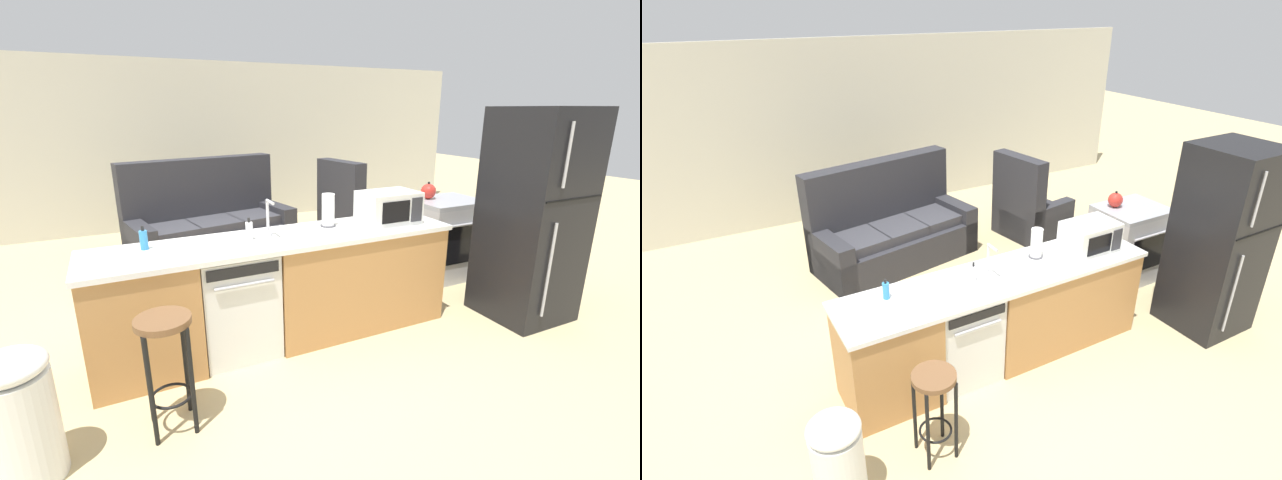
{
  "view_description": "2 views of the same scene",
  "coord_description": "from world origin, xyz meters",
  "views": [
    {
      "loc": [
        -1.0,
        -3.05,
        1.87
      ],
      "look_at": [
        0.52,
        0.06,
        0.81
      ],
      "focal_mm": 24.0,
      "sensor_mm": 36.0,
      "label": 1
    },
    {
      "loc": [
        -1.99,
        -3.13,
        3.07
      ],
      "look_at": [
        0.07,
        0.53,
        1.03
      ],
      "focal_mm": 28.0,
      "sensor_mm": 36.0,
      "label": 2
    }
  ],
  "objects": [
    {
      "name": "bar_stool",
      "position": [
        -0.84,
        -0.7,
        0.54
      ],
      "size": [
        0.32,
        0.32,
        0.74
      ],
      "color": "brown",
      "rests_on": "ground_plane"
    },
    {
      "name": "sink_faucet",
      "position": [
        0.07,
        0.05,
        1.03
      ],
      "size": [
        0.07,
        0.18,
        0.3
      ],
      "color": "silver",
      "rests_on": "kitchen_counter"
    },
    {
      "name": "refrigerator",
      "position": [
        2.35,
        -0.55,
        0.95
      ],
      "size": [
        0.72,
        0.73,
        1.89
      ],
      "color": "black",
      "rests_on": "ground_plane"
    },
    {
      "name": "trash_bin",
      "position": [
        -1.57,
        -0.76,
        0.38
      ],
      "size": [
        0.35,
        0.35,
        0.74
      ],
      "color": "white",
      "rests_on": "ground_plane"
    },
    {
      "name": "paper_towel_roll",
      "position": [
        0.63,
        0.13,
        1.04
      ],
      "size": [
        0.14,
        0.14,
        0.28
      ],
      "color": "#4C4C51",
      "rests_on": "kitchen_counter"
    },
    {
      "name": "kettle",
      "position": [
        2.18,
        0.68,
        0.99
      ],
      "size": [
        0.21,
        0.17,
        0.19
      ],
      "color": "red",
      "rests_on": "stove_range"
    },
    {
      "name": "armchair",
      "position": [
        2.02,
        2.09,
        0.35
      ],
      "size": [
        0.92,
        0.96,
        1.2
      ],
      "color": "#2D2D33",
      "rests_on": "ground_plane"
    },
    {
      "name": "soap_bottle",
      "position": [
        -0.1,
        0.03,
        0.97
      ],
      "size": [
        0.06,
        0.06,
        0.18
      ],
      "color": "silver",
      "rests_on": "kitchen_counter"
    },
    {
      "name": "stove_range",
      "position": [
        2.35,
        0.55,
        0.45
      ],
      "size": [
        0.76,
        0.68,
        0.9
      ],
      "color": "#B7B7BC",
      "rests_on": "ground_plane"
    },
    {
      "name": "dishwasher",
      "position": [
        -0.25,
        -0.0,
        0.42
      ],
      "size": [
        0.58,
        0.61,
        0.84
      ],
      "color": "silver",
      "rests_on": "ground_plane"
    },
    {
      "name": "couch",
      "position": [
        0.06,
        2.38,
        0.39
      ],
      "size": [
        2.13,
        1.26,
        1.27
      ],
      "color": "#2D2D33",
      "rests_on": "ground_plane"
    },
    {
      "name": "kitchen_counter",
      "position": [
        0.24,
        0.0,
        0.42
      ],
      "size": [
        2.94,
        0.66,
        0.9
      ],
      "color": "#B77F47",
      "rests_on": "ground_plane"
    },
    {
      "name": "ground_plane",
      "position": [
        0.0,
        0.0,
        0.0
      ],
      "size": [
        24.0,
        24.0,
        0.0
      ],
      "primitive_type": "plane",
      "color": "tan"
    },
    {
      "name": "wall_back",
      "position": [
        0.3,
        4.2,
        1.3
      ],
      "size": [
        10.0,
        0.06,
        2.6
      ],
      "color": "beige",
      "rests_on": "ground_plane"
    },
    {
      "name": "dish_soap_bottle",
      "position": [
        -0.85,
        0.14,
        0.97
      ],
      "size": [
        0.06,
        0.06,
        0.18
      ],
      "color": "#338CCC",
      "rests_on": "kitchen_counter"
    },
    {
      "name": "microwave",
      "position": [
        1.17,
        -0.0,
        1.04
      ],
      "size": [
        0.5,
        0.37,
        0.28
      ],
      "color": "white",
      "rests_on": "kitchen_counter"
    }
  ]
}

